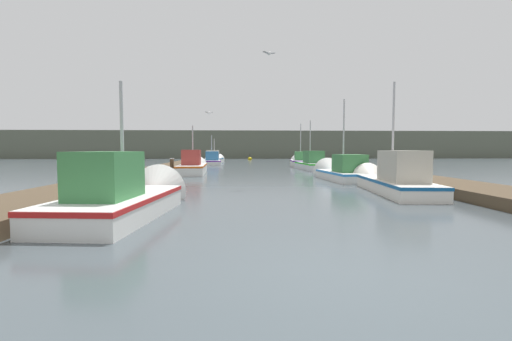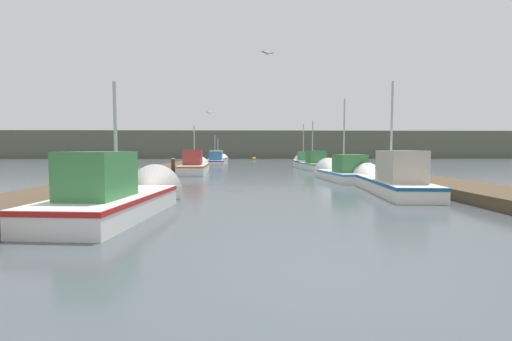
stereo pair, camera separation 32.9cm
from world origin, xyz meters
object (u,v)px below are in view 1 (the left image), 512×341
Objects in this scene: fishing_boat_2 at (341,172)px; mooring_piling_0 at (304,159)px; mooring_piling_1 at (172,167)px; fishing_boat_0 at (127,196)px; channel_buoy at (250,159)px; fishing_boat_6 at (212,160)px; fishing_boat_1 at (390,179)px; fishing_boat_5 at (300,162)px; fishing_boat_3 at (194,166)px; fishing_boat_4 at (309,163)px; seagull_1 at (209,113)px; fishing_boat_7 at (215,159)px; seagull_lead at (269,53)px.

mooring_piling_0 is (1.63, 19.08, 0.08)m from fishing_boat_2.
mooring_piling_1 is (-9.31, 2.87, 0.13)m from fishing_boat_2.
channel_buoy is at bearing 89.65° from fishing_boat_0.
fishing_boat_6 is at bearing 109.84° from fishing_boat_2.
fishing_boat_0 is at bearing -148.25° from fishing_boat_1.
fishing_boat_6 is at bearing 153.51° from fishing_boat_5.
fishing_boat_3 is at bearing 96.83° from fishing_boat_0.
fishing_boat_4 is at bearing -54.04° from fishing_boat_6.
seagull_1 is at bearing 147.51° from fishing_boat_2.
fishing_boat_7 is 6.04× the size of mooring_piling_1.
fishing_boat_7 is at bearing 95.92° from fishing_boat_0.
fishing_boat_3 is at bearing 135.78° from fishing_boat_1.
fishing_boat_0 reaches higher than fishing_boat_6.
fishing_boat_2 reaches higher than mooring_piling_0.
fishing_boat_3 is 10.77m from seagull_lead.
fishing_boat_0 reaches higher than fishing_boat_3.
fishing_boat_3 is 1.03× the size of fishing_boat_7.
fishing_boat_2 is (8.04, 9.11, -0.05)m from fishing_boat_0.
fishing_boat_0 is 23.98m from fishing_boat_5.
fishing_boat_1 is 7.00m from seagull_lead.
fishing_boat_3 is 11.74× the size of seagull_lead.
fishing_boat_5 reaches higher than mooring_piling_1.
seagull_1 reaches higher than mooring_piling_0.
fishing_boat_2 reaches higher than fishing_boat_1.
fishing_boat_3 is 9.45m from fishing_boat_4.
fishing_boat_0 reaches higher than channel_buoy.
fishing_boat_7 reaches higher than mooring_piling_1.
seagull_1 is (-7.39, -5.41, 3.39)m from fishing_boat_4.
fishing_boat_4 is (8.57, 3.98, 0.00)m from fishing_boat_3.
fishing_boat_0 reaches higher than fishing_boat_7.
mooring_piling_1 is at bearing -99.66° from fishing_boat_6.
fishing_boat_2 is at bearing 111.17° from seagull_1.
seagull_1 reaches higher than mooring_piling_1.
fishing_boat_2 reaches higher than fishing_boat_4.
fishing_boat_4 is 16.44m from fishing_boat_7.
seagull_1 is (-7.40, -9.51, 3.39)m from fishing_boat_5.
fishing_boat_5 reaches higher than fishing_boat_4.
fishing_boat_4 is 22.75m from channel_buoy.
seagull_1 is at bearing 90.83° from seagull_lead.
channel_buoy is at bearing 66.39° from seagull_lead.
mooring_piling_1 is (-9.52, -10.55, 0.09)m from fishing_boat_5.
fishing_boat_3 is at bearing -96.35° from fishing_boat_6.
fishing_boat_4 is (-0.17, 14.27, -0.02)m from fishing_boat_1.
channel_buoy is at bearing 67.78° from fishing_boat_7.
fishing_boat_7 is 5.79× the size of channel_buoy.
fishing_boat_3 is 1.04× the size of fishing_boat_4.
fishing_boat_1 is 5.81× the size of channel_buoy.
fishing_boat_6 is 9.93m from mooring_piling_0.
fishing_boat_0 is 0.84× the size of fishing_boat_6.
fishing_boat_0 is 12.14m from fishing_boat_2.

